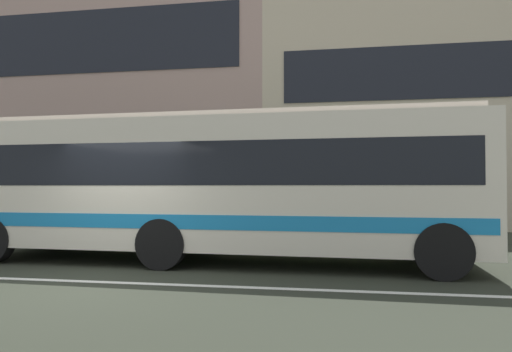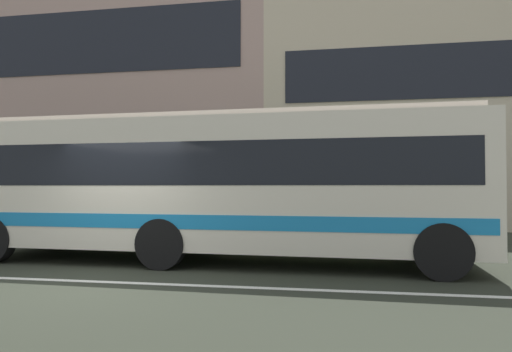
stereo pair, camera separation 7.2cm
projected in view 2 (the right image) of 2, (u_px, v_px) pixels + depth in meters
ground_plane at (87, 281)px, 8.01m from camera, size 160.00×160.00×0.00m
lane_centre_line at (87, 281)px, 8.01m from camera, size 60.00×0.16×0.01m
hedge_row_far at (162, 223)px, 14.43m from camera, size 17.05×1.10×1.01m
apartment_block_left at (63, 92)px, 24.73m from camera, size 22.92×8.99×13.28m
transit_bus at (213, 182)px, 10.22m from camera, size 11.15×2.99×3.12m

